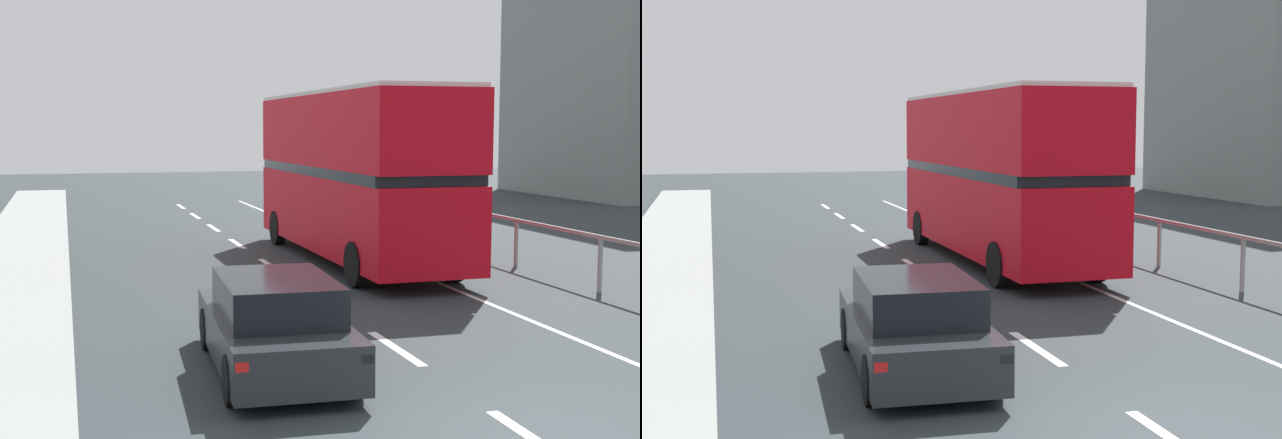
{
  "view_description": "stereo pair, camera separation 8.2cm",
  "coord_description": "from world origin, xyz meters",
  "views": [
    {
      "loc": [
        -4.91,
        -8.17,
        3.43
      ],
      "look_at": [
        -0.02,
        8.26,
        1.61
      ],
      "focal_mm": 48.45,
      "sensor_mm": 36.0,
      "label": 1
    },
    {
      "loc": [
        -4.83,
        -8.2,
        3.43
      ],
      "look_at": [
        -0.02,
        8.26,
        1.61
      ],
      "focal_mm": 48.45,
      "sensor_mm": 36.0,
      "label": 2
    }
  ],
  "objects": [
    {
      "name": "bridge_side_railing",
      "position": [
        5.8,
        9.0,
        0.97
      ],
      "size": [
        0.1,
        42.0,
        1.21
      ],
      "color": "gray",
      "rests_on": "ground"
    },
    {
      "name": "lane_paint_markings",
      "position": [
        1.79,
        8.77,
        0.0
      ],
      "size": [
        3.17,
        46.0,
        0.01
      ],
      "color": "silver",
      "rests_on": "ground"
    },
    {
      "name": "hatchback_car_near",
      "position": [
        -2.12,
        3.45,
        0.66
      ],
      "size": [
        1.94,
        4.31,
        1.38
      ],
      "rotation": [
        0.0,
        0.0,
        -0.05
      ],
      "color": "#24282C",
      "rests_on": "ground"
    },
    {
      "name": "double_decker_bus_red",
      "position": [
        2.25,
        12.78,
        2.33
      ],
      "size": [
        2.57,
        10.21,
        4.36
      ],
      "rotation": [
        0.0,
        0.0,
        -0.0
      ],
      "color": "red",
      "rests_on": "ground"
    }
  ]
}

